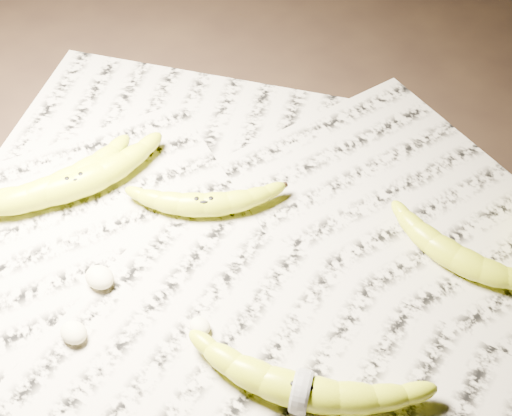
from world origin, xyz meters
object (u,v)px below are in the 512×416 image
Objects in this scene: banana_taped at (302,390)px; banana_center at (204,203)px; banana_left_b at (55,186)px; banana_left_a at (75,183)px; banana_upper_a at (457,256)px.

banana_center is at bearing 128.17° from banana_taped.
banana_left_b is 0.87× the size of banana_taped.
banana_left_a is 0.17m from banana_center.
banana_left_a is 0.97× the size of banana_taped.
banana_left_a is 1.28× the size of banana_center.
banana_upper_a is at bearing -17.27° from banana_center.
banana_center is at bearing -157.76° from banana_upper_a.
banana_center is (0.15, 0.08, -0.00)m from banana_left_a.
banana_upper_a is (0.05, 0.25, -0.00)m from banana_taped.
banana_taped is 0.25m from banana_upper_a.
banana_left_a is 0.40m from banana_taped.
banana_taped is at bearing -68.27° from banana_center.
banana_taped is (0.24, -0.13, 0.00)m from banana_center.
banana_taped is at bearing -72.26° from banana_left_a.
banana_left_b is 1.14× the size of banana_upper_a.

